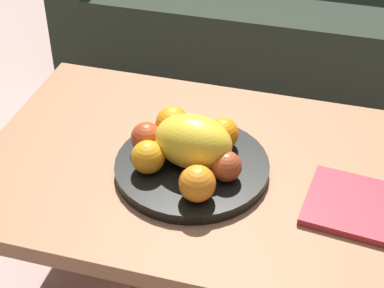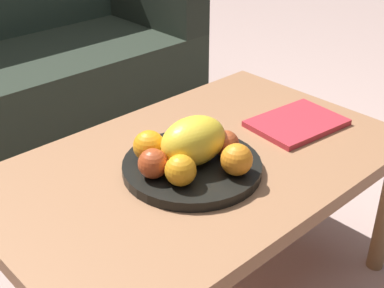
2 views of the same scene
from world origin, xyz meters
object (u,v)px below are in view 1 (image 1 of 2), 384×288
apple_left (226,166)px  magazine (369,209)px  couch (295,4)px  apple_front (147,138)px  banana_bunch (201,138)px  orange_front (148,157)px  coffee_table (217,185)px  melon_large_front (193,142)px  orange_back (221,133)px  orange_right (197,184)px  orange_left (173,123)px  fruit_bowl (192,167)px

apple_left → magazine: 0.30m
apple_left → couch: bearing=91.0°
apple_front → banana_bunch: (0.11, 0.04, -0.01)m
apple_left → orange_front: bearing=-173.6°
coffee_table → orange_front: size_ratio=14.78×
orange_front → melon_large_front: bearing=29.7°
orange_back → apple_front: 0.16m
coffee_table → banana_bunch: banana_bunch is taller
apple_left → orange_right: bearing=-119.5°
couch → melon_large_front: size_ratio=10.09×
orange_right → magazine: bearing=13.2°
orange_front → orange_back: orange_front is taller
melon_large_front → magazine: 0.38m
couch → apple_left: size_ratio=26.17×
orange_front → banana_bunch: (0.09, 0.11, -0.01)m
couch → apple_front: size_ratio=24.54×
orange_front → orange_left: size_ratio=0.93×
orange_back → apple_left: size_ratio=1.07×
melon_large_front → magazine: melon_large_front is taller
coffee_table → orange_left: (-0.12, 0.05, 0.11)m
coffee_table → orange_front: orange_front is taller
coffee_table → banana_bunch: size_ratio=6.60×
magazine → orange_right: bearing=-160.8°
coffee_table → orange_left: orange_left is taller
orange_right → apple_front: 0.19m
orange_left → magazine: orange_left is taller
orange_right → apple_left: orange_right is taller
couch → magazine: 1.33m
fruit_bowl → apple_left: (0.08, -0.03, 0.04)m
melon_large_front → magazine: (0.37, -0.02, -0.07)m
apple_front → apple_left: 0.19m
orange_left → apple_front: (-0.04, -0.06, -0.00)m
coffee_table → banana_bunch: (-0.05, 0.03, 0.10)m
couch → fruit_bowl: (-0.06, -1.26, 0.17)m
apple_front → banana_bunch: apple_front is taller
orange_right → orange_back: (0.01, 0.18, -0.00)m
fruit_bowl → orange_back: 0.10m
fruit_bowl → apple_front: 0.12m
coffee_table → fruit_bowl: bearing=-150.7°
couch → magazine: (0.32, -1.28, 0.16)m
couch → apple_front: couch is taller
banana_bunch → apple_front: bearing=-159.4°
orange_right → banana_bunch: bearing=102.7°
melon_large_front → banana_bunch: size_ratio=1.06×
orange_front → magazine: (0.46, 0.02, -0.05)m
coffee_table → apple_left: 0.13m
orange_front → magazine: 0.46m
apple_left → magazine: apple_left is taller
banana_bunch → magazine: (0.37, -0.08, -0.04)m
apple_front → couch: bearing=82.4°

